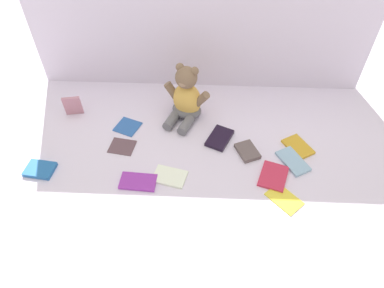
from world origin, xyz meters
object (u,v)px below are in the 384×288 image
book_case_3 (122,146)px  book_case_5 (247,151)px  book_case_0 (170,176)px  book_case_7 (73,106)px  teddy_bear (186,99)px  book_case_4 (293,161)px  book_case_6 (273,176)px  book_case_1 (138,182)px  book_case_10 (128,126)px  book_case_11 (40,169)px  book_case_2 (284,198)px  book_case_9 (220,138)px  book_case_8 (298,147)px

book_case_3 → book_case_5: bearing=-81.9°
book_case_0 → book_case_3: bearing=68.3°
book_case_7 → teddy_bear: bearing=-9.0°
book_case_4 → book_case_6: size_ratio=1.08×
book_case_1 → book_case_7: size_ratio=1.42×
book_case_5 → book_case_10: 0.53m
book_case_1 → book_case_11: size_ratio=1.25×
book_case_2 → book_case_10: size_ratio=1.29×
book_case_10 → teddy_bear: bearing=131.1°
book_case_3 → book_case_11: book_case_11 is taller
book_case_5 → book_case_9: size_ratio=0.80×
teddy_bear → book_case_0: size_ratio=2.08×
book_case_0 → book_case_3: (-0.21, 0.15, -0.00)m
teddy_bear → book_case_8: 0.51m
book_case_2 → book_case_6: size_ratio=0.97×
book_case_7 → book_case_9: 0.67m
book_case_8 → book_case_10: size_ratio=1.25×
book_case_7 → book_case_10: 0.27m
book_case_0 → book_case_4: 0.49m
book_case_0 → book_case_5: size_ratio=1.23×
book_case_4 → book_case_6: bearing=-166.6°
teddy_bear → book_case_9: 0.23m
book_case_2 → book_case_9: 0.38m
book_case_2 → book_case_6: book_case_6 is taller
book_case_0 → book_case_8: same height
book_case_1 → book_case_2: bearing=-91.9°
book_case_1 → book_case_2: book_case_1 is taller
book_case_0 → book_case_3: 0.26m
book_case_0 → book_case_8: size_ratio=1.02×
book_case_1 → book_case_9: size_ratio=1.08×
book_case_3 → book_case_6: book_case_6 is taller
book_case_3 → book_case_2: bearing=-100.8°
book_case_5 → book_case_11: (-0.81, -0.13, -0.00)m
book_case_0 → book_case_4: bearing=-65.0°
teddy_bear → book_case_1: size_ratio=1.88×
book_case_2 → book_case_3: bearing=116.8°
book_case_1 → book_case_2: 0.55m
book_case_4 → book_case_2: bearing=-136.9°
book_case_0 → book_case_1: (-0.12, -0.03, 0.00)m
book_case_11 → book_case_2: bearing=-88.3°
book_case_9 → book_case_6: bearing=161.0°
teddy_bear → book_case_4: 0.52m
book_case_1 → book_case_9: 0.39m
book_case_5 → book_case_1: bearing=178.0°
book_case_3 → book_case_10: size_ratio=1.05×
book_case_7 → book_case_0: bearing=-47.2°
book_case_1 → book_case_3: bearing=31.0°
book_case_2 → book_case_1: bearing=131.4°
book_case_2 → book_case_11: book_case_11 is taller
teddy_bear → book_case_5: teddy_bear is taller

